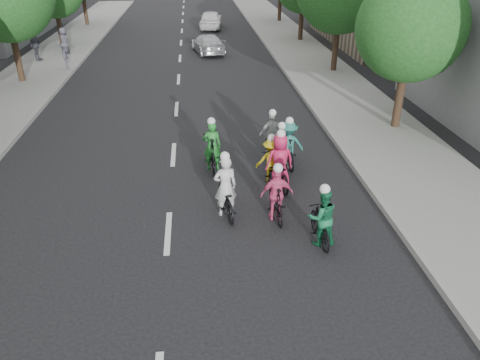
{
  "coord_description": "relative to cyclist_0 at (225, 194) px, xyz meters",
  "views": [
    {
      "loc": [
        0.88,
        -10.37,
        6.87
      ],
      "look_at": [
        1.98,
        0.88,
        1.0
      ],
      "focal_mm": 35.0,
      "sensor_mm": 36.0,
      "label": 1
    }
  ],
  "objects": [
    {
      "name": "curb_right",
      "position": [
        4.48,
        9.15,
        -0.52
      ],
      "size": [
        0.18,
        80.0,
        0.18
      ],
      "primitive_type": "cube",
      "color": "#999993",
      "rests_on": "ground"
    },
    {
      "name": "follow_car_trail",
      "position": [
        0.87,
        29.89,
        0.13
      ],
      "size": [
        2.17,
        4.52,
        1.49
      ],
      "primitive_type": "imported",
      "rotation": [
        0.0,
        0.0,
        3.04
      ],
      "color": "white",
      "rests_on": "ground"
    },
    {
      "name": "cyclist_2",
      "position": [
        1.55,
        1.81,
        -0.03
      ],
      "size": [
        0.99,
        1.58,
        1.6
      ],
      "rotation": [
        0.0,
        0.0,
        3.02
      ],
      "color": "black",
      "rests_on": "ground"
    },
    {
      "name": "follow_car_lead",
      "position": [
        0.25,
        20.63,
        -0.02
      ],
      "size": [
        2.45,
        4.34,
        1.19
      ],
      "primitive_type": "imported",
      "rotation": [
        0.0,
        0.0,
        3.34
      ],
      "color": "silver",
      "rests_on": "ground"
    },
    {
      "name": "cyclist_1",
      "position": [
        2.27,
        -1.64,
        0.02
      ],
      "size": [
        0.77,
        1.57,
        1.68
      ],
      "rotation": [
        0.0,
        0.0,
        3.19
      ],
      "color": "black",
      "rests_on": "ground"
    },
    {
      "name": "ground",
      "position": [
        -1.57,
        -0.85,
        -0.61
      ],
      "size": [
        120.0,
        120.0,
        0.0
      ],
      "primitive_type": "plane",
      "color": "black",
      "rests_on": "ground"
    },
    {
      "name": "sidewalk_right",
      "position": [
        6.43,
        9.15,
        -0.54
      ],
      "size": [
        4.0,
        80.0,
        0.15
      ],
      "primitive_type": "cube",
      "color": "gray",
      "rests_on": "ground"
    },
    {
      "name": "tree_r_0",
      "position": [
        7.23,
        5.75,
        3.35
      ],
      "size": [
        4.0,
        4.0,
        5.97
      ],
      "color": "black",
      "rests_on": "ground"
    },
    {
      "name": "cyclist_6",
      "position": [
        2.04,
        2.84,
        -0.04
      ],
      "size": [
        0.75,
        1.84,
        1.6
      ],
      "rotation": [
        0.0,
        0.0,
        3.08
      ],
      "color": "black",
      "rests_on": "ground"
    },
    {
      "name": "cyclist_7",
      "position": [
        2.29,
        2.86,
        0.07
      ],
      "size": [
        1.07,
        1.8,
        1.75
      ],
      "rotation": [
        0.0,
        0.0,
        3.2
      ],
      "color": "black",
      "rests_on": "ground"
    },
    {
      "name": "spectator_1",
      "position": [
        -10.21,
        18.75,
        0.47
      ],
      "size": [
        0.67,
        1.16,
        1.85
      ],
      "primitive_type": "imported",
      "rotation": [
        0.0,
        0.0,
        1.36
      ],
      "color": "#444650",
      "rests_on": "sidewalk_left"
    },
    {
      "name": "spectator_2",
      "position": [
        -8.96,
        20.58,
        0.36
      ],
      "size": [
        0.78,
        0.93,
        1.64
      ],
      "primitive_type": "imported",
      "rotation": [
        0.0,
        0.0,
        1.94
      ],
      "color": "#4A4A56",
      "rests_on": "sidewalk_left"
    },
    {
      "name": "cyclist_5",
      "position": [
        -0.23,
        2.92,
        0.04
      ],
      "size": [
        0.61,
        1.92,
        1.81
      ],
      "rotation": [
        0.0,
        0.0,
        3.15
      ],
      "color": "black",
      "rests_on": "ground"
    },
    {
      "name": "cyclist_4",
      "position": [
        1.75,
        1.44,
        0.04
      ],
      "size": [
        0.91,
        1.92,
        1.89
      ],
      "rotation": [
        0.0,
        0.0,
        3.27
      ],
      "color": "black",
      "rests_on": "ground"
    },
    {
      "name": "curb_left",
      "position": [
        -7.62,
        9.15,
        -0.52
      ],
      "size": [
        0.18,
        80.0,
        0.18
      ],
      "primitive_type": "cube",
      "color": "#999993",
      "rests_on": "ground"
    },
    {
      "name": "cyclist_3",
      "position": [
        1.36,
        -0.37,
        0.01
      ],
      "size": [
        0.91,
        1.7,
        1.67
      ],
      "rotation": [
        0.0,
        0.0,
        3.19
      ],
      "color": "black",
      "rests_on": "ground"
    },
    {
      "name": "spectator_0",
      "position": [
        -7.93,
        16.48,
        0.29
      ],
      "size": [
        0.76,
        1.07,
        1.5
      ],
      "primitive_type": "imported",
      "rotation": [
        0.0,
        0.0,
        1.79
      ],
      "color": "#4F4D5A",
      "rests_on": "sidewalk_left"
    },
    {
      "name": "cyclist_8",
      "position": [
        1.91,
        3.94,
        -0.04
      ],
      "size": [
        0.9,
        1.62,
        1.66
      ],
      "rotation": [
        0.0,
        0.0,
        3.19
      ],
      "color": "black",
      "rests_on": "ground"
    },
    {
      "name": "cyclist_0",
      "position": [
        0.0,
        0.0,
        0.0
      ],
      "size": [
        0.9,
        1.92,
        1.9
      ],
      "rotation": [
        0.0,
        0.0,
        3.28
      ],
      "color": "black",
      "rests_on": "ground"
    }
  ]
}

